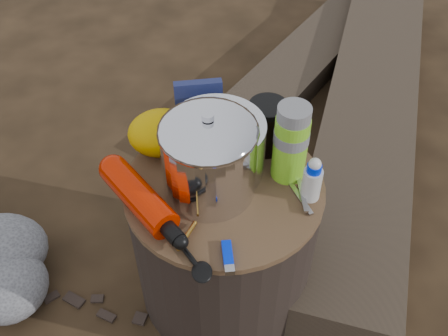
{
  "coord_description": "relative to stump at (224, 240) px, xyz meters",
  "views": [
    {
      "loc": [
        -0.13,
        -0.8,
        1.32
      ],
      "look_at": [
        0.0,
        0.0,
        0.48
      ],
      "focal_mm": 42.27,
      "sensor_mm": 36.0,
      "label": 1
    }
  ],
  "objects": [
    {
      "name": "ground",
      "position": [
        0.0,
        0.0,
        -0.21
      ],
      "size": [
        60.0,
        60.0,
        0.0
      ],
      "primitive_type": "plane",
      "color": "#2F2114",
      "rests_on": "ground"
    },
    {
      "name": "stump",
      "position": [
        0.0,
        0.0,
        0.0
      ],
      "size": [
        0.46,
        0.46,
        0.42
      ],
      "primitive_type": "cylinder",
      "color": "black",
      "rests_on": "ground"
    },
    {
      "name": "log_main",
      "position": [
        0.63,
        0.59,
        -0.13
      ],
      "size": [
        1.06,
        1.79,
        0.15
      ],
      "primitive_type": "cube",
      "rotation": [
        0.0,
        0.0,
        -0.44
      ],
      "color": "#352B20",
      "rests_on": "ground"
    },
    {
      "name": "log_small",
      "position": [
        0.44,
        0.91,
        -0.16
      ],
      "size": [
        1.03,
        1.08,
        0.11
      ],
      "primitive_type": "cube",
      "rotation": [
        0.0,
        0.0,
        -0.75
      ],
      "color": "#352B20",
      "rests_on": "ground"
    },
    {
      "name": "foil_windscreen",
      "position": [
        -0.01,
        0.06,
        0.28
      ],
      "size": [
        0.22,
        0.22,
        0.14
      ],
      "primitive_type": "cylinder",
      "color": "silver",
      "rests_on": "stump"
    },
    {
      "name": "camping_pot",
      "position": [
        -0.03,
        -0.0,
        0.32
      ],
      "size": [
        0.21,
        0.21,
        0.21
      ],
      "primitive_type": "cylinder",
      "color": "silver",
      "rests_on": "stump"
    },
    {
      "name": "fuel_bottle",
      "position": [
        -0.19,
        -0.04,
        0.25
      ],
      "size": [
        0.2,
        0.28,
        0.07
      ],
      "primitive_type": null,
      "rotation": [
        0.0,
        0.0,
        0.52
      ],
      "color": "#C11A00",
      "rests_on": "stump"
    },
    {
      "name": "thermos",
      "position": [
        0.15,
        0.01,
        0.31
      ],
      "size": [
        0.08,
        0.08,
        0.19
      ],
      "primitive_type": "cylinder",
      "color": "#79CA22",
      "rests_on": "stump"
    },
    {
      "name": "travel_mug",
      "position": [
        0.12,
        0.11,
        0.28
      ],
      "size": [
        0.09,
        0.09,
        0.13
      ],
      "primitive_type": "cylinder",
      "color": "black",
      "rests_on": "stump"
    },
    {
      "name": "stuff_sack",
      "position": [
        -0.13,
        0.14,
        0.27
      ],
      "size": [
        0.16,
        0.13,
        0.11
      ],
      "primitive_type": "ellipsoid",
      "color": "#C79800",
      "rests_on": "stump"
    },
    {
      "name": "food_pouch",
      "position": [
        -0.03,
        0.19,
        0.29
      ],
      "size": [
        0.12,
        0.03,
        0.15
      ],
      "primitive_type": "cube",
      "rotation": [
        0.0,
        0.0,
        -0.02
      ],
      "color": "#161D49",
      "rests_on": "stump"
    },
    {
      "name": "lighter",
      "position": [
        -0.02,
        -0.19,
        0.22
      ],
      "size": [
        0.02,
        0.08,
        0.01
      ],
      "primitive_type": "cube",
      "rotation": [
        0.0,
        0.0,
        -0.06
      ],
      "color": "#0024EA",
      "rests_on": "stump"
    },
    {
      "name": "pot_grabber",
      "position": [
        0.16,
        -0.05,
        0.22
      ],
      "size": [
        0.05,
        0.14,
        0.01
      ],
      "primitive_type": null,
      "rotation": [
        0.0,
        0.0,
        0.08
      ],
      "color": "#A3A3A8",
      "rests_on": "stump"
    },
    {
      "name": "spork",
      "position": [
        -0.11,
        -0.16,
        0.22
      ],
      "size": [
        0.1,
        0.16,
        0.01
      ],
      "primitive_type": null,
      "rotation": [
        0.0,
        0.0,
        0.44
      ],
      "color": "black",
      "rests_on": "stump"
    },
    {
      "name": "squeeze_bottle",
      "position": [
        0.18,
        -0.06,
        0.26
      ],
      "size": [
        0.04,
        0.04,
        0.1
      ],
      "primitive_type": "cylinder",
      "color": "silver",
      "rests_on": "stump"
    }
  ]
}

